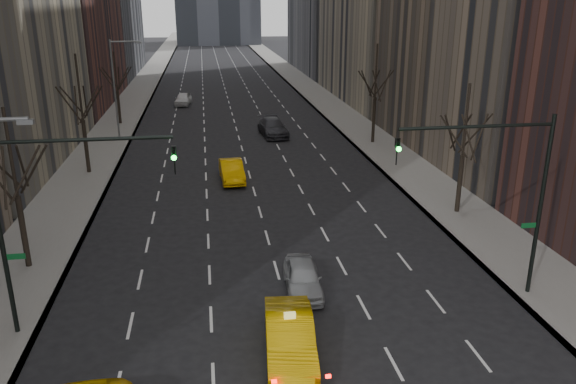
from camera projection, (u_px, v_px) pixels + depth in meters
name	position (u px, v px, depth m)	size (l,w,h in m)	color
sidewalk_left	(136.00, 96.00, 76.14)	(4.50, 320.00, 0.15)	slate
sidewalk_right	(313.00, 92.00, 79.57)	(4.50, 320.00, 0.15)	slate
tree_lw_b	(18.00, 197.00, 26.35)	(3.36, 3.50, 7.82)	black
tree_lw_c	(83.00, 121.00, 41.22)	(3.36, 3.50, 8.74)	black
tree_lw_d	(117.00, 91.00, 58.21)	(3.36, 3.50, 7.36)	black
tree_rw_b	(463.00, 155.00, 33.45)	(3.36, 3.50, 7.82)	black
tree_rw_c	(375.00, 100.00, 50.18)	(3.36, 3.50, 8.74)	black
traffic_mast_left	(44.00, 201.00, 20.57)	(6.69, 0.39, 8.00)	black
traffic_mast_right	(507.00, 179.00, 23.11)	(6.69, 0.39, 8.00)	black
streetlight_far	(118.00, 79.00, 51.16)	(2.83, 0.22, 9.00)	slate
taxi_sedan	(290.00, 338.00, 20.46)	(1.73, 4.97, 1.64)	#D5A104
silver_sedan_ahead	(303.00, 277.00, 25.20)	(1.60, 3.99, 1.36)	#93959A
far_taxi	(232.00, 171.00, 40.66)	(1.59, 4.55, 1.50)	#F7AC05
far_suv_grey	(273.00, 127.00, 54.20)	(2.28, 5.62, 1.63)	#323238
far_car_white	(183.00, 99.00, 70.01)	(1.77, 4.39, 1.50)	white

